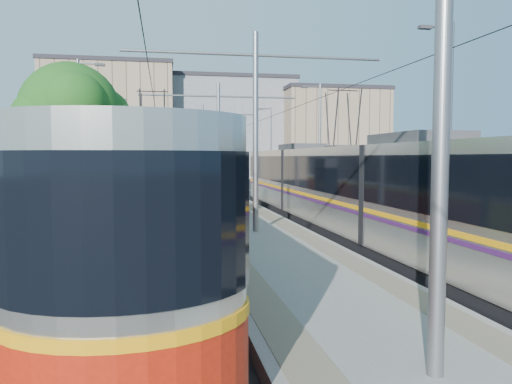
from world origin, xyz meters
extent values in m
plane|color=black|center=(0.00, 0.00, 0.00)|extent=(160.00, 160.00, 0.00)
cube|color=gray|center=(0.00, 17.00, 0.15)|extent=(4.00, 50.00, 0.30)
cube|color=gray|center=(-1.45, 17.00, 0.30)|extent=(0.70, 50.00, 0.01)
cube|color=gray|center=(1.45, 17.00, 0.30)|extent=(0.70, 50.00, 0.01)
cube|color=gray|center=(-4.32, 17.00, 0.01)|extent=(0.07, 70.00, 0.03)
cube|color=gray|center=(-2.88, 17.00, 0.01)|extent=(0.07, 70.00, 0.03)
cube|color=gray|center=(2.88, 17.00, 0.01)|extent=(0.07, 70.00, 0.03)
cube|color=gray|center=(4.32, 17.00, 0.01)|extent=(0.07, 70.00, 0.03)
cube|color=black|center=(-3.60, 10.62, 0.20)|extent=(2.30, 31.64, 0.40)
cube|color=#BAB5AB|center=(-3.60, 10.62, 1.85)|extent=(2.40, 30.04, 2.90)
cube|color=black|center=(-3.60, 10.62, 2.35)|extent=(2.43, 30.04, 1.30)
cube|color=orange|center=(-3.60, 10.62, 1.45)|extent=(2.43, 30.04, 0.12)
cube|color=#AF1B0A|center=(-3.60, 10.62, 0.95)|extent=(2.42, 30.04, 1.10)
cube|color=#2D2D30|center=(-3.60, 10.62, 3.45)|extent=(1.68, 3.00, 0.30)
cube|color=black|center=(3.60, 9.00, 0.20)|extent=(2.30, 28.81, 0.40)
cube|color=beige|center=(3.60, 9.00, 1.85)|extent=(2.40, 27.21, 2.90)
cube|color=black|center=(3.60, 9.00, 2.35)|extent=(2.43, 27.21, 1.30)
cube|color=orange|center=(3.60, 9.00, 1.45)|extent=(2.43, 27.21, 0.12)
cube|color=#3E164E|center=(3.60, 9.00, 1.30)|extent=(2.43, 27.21, 0.10)
cube|color=#2D2D30|center=(3.60, 9.00, 3.45)|extent=(1.68, 3.00, 0.30)
cylinder|color=slate|center=(0.00, -4.00, 3.80)|extent=(0.20, 0.20, 7.00)
cylinder|color=slate|center=(0.00, 8.00, 3.80)|extent=(0.20, 0.20, 7.00)
cylinder|color=slate|center=(0.00, 8.00, 6.50)|extent=(9.20, 0.10, 0.10)
cylinder|color=slate|center=(0.00, 20.00, 3.80)|extent=(0.20, 0.20, 7.00)
cylinder|color=slate|center=(0.00, 20.00, 6.50)|extent=(9.20, 0.10, 0.10)
cylinder|color=slate|center=(0.00, 32.00, 3.80)|extent=(0.20, 0.20, 7.00)
cylinder|color=slate|center=(0.00, 32.00, 6.50)|extent=(9.20, 0.10, 0.10)
cylinder|color=black|center=(-3.60, 17.00, 5.55)|extent=(0.02, 70.00, 0.02)
cylinder|color=black|center=(3.60, 17.00, 5.55)|extent=(0.02, 70.00, 0.02)
cylinder|color=slate|center=(-7.50, 18.00, 4.00)|extent=(0.18, 0.18, 8.00)
cube|color=#2D2D30|center=(-6.40, 18.00, 7.75)|extent=(0.50, 0.22, 0.12)
cylinder|color=slate|center=(-7.50, 34.00, 4.00)|extent=(0.18, 0.18, 8.00)
cube|color=#2D2D30|center=(-6.40, 34.00, 7.75)|extent=(0.50, 0.22, 0.12)
cylinder|color=slate|center=(7.50, 8.00, 4.00)|extent=(0.18, 0.18, 8.00)
cube|color=#2D2D30|center=(6.40, 8.00, 7.75)|extent=(0.50, 0.22, 0.12)
cylinder|color=slate|center=(7.50, 24.00, 4.00)|extent=(0.18, 0.18, 8.00)
cube|color=#2D2D30|center=(6.40, 24.00, 7.75)|extent=(0.50, 0.22, 0.12)
cylinder|color=slate|center=(7.50, 40.00, 4.00)|extent=(0.18, 0.18, 8.00)
cube|color=#2D2D30|center=(6.40, 40.00, 7.75)|extent=(0.50, 0.22, 0.12)
cube|color=black|center=(0.16, 13.95, 1.59)|extent=(0.83, 1.21, 2.58)
cube|color=black|center=(0.16, 13.95, 1.76)|extent=(0.88, 1.26, 1.35)
cylinder|color=#382314|center=(-7.34, 14.56, 1.50)|extent=(0.41, 0.41, 3.00)
sphere|color=#184614|center=(-7.34, 14.56, 4.97)|extent=(4.50, 4.50, 4.50)
sphere|color=#184614|center=(-6.22, 15.31, 4.69)|extent=(3.19, 3.19, 3.19)
cube|color=gray|center=(-10.00, 60.00, 7.31)|extent=(16.00, 12.00, 14.62)
cube|color=#262328|center=(-10.00, 60.00, 14.87)|extent=(16.32, 12.24, 0.50)
cube|color=gray|center=(6.00, 64.00, 6.82)|extent=(18.00, 14.00, 13.64)
cube|color=#262328|center=(6.00, 64.00, 13.89)|extent=(18.36, 14.28, 0.50)
cube|color=gray|center=(20.00, 58.00, 5.97)|extent=(14.00, 10.00, 11.94)
cube|color=#262328|center=(20.00, 58.00, 12.19)|extent=(14.28, 10.20, 0.50)
camera|label=1|loc=(-3.22, -9.39, 2.94)|focal=35.00mm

